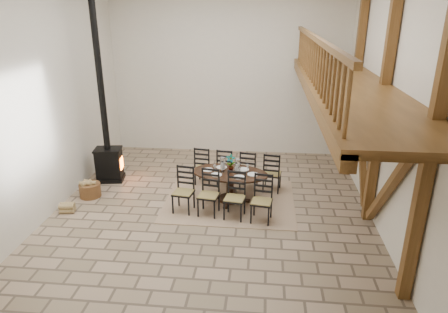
# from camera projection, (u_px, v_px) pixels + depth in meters

# --- Properties ---
(ground) EXTENTS (8.00, 8.00, 0.00)m
(ground) POSITION_uv_depth(u_px,v_px,m) (212.00, 210.00, 8.98)
(ground) COLOR #9D8369
(ground) RESTS_ON ground
(room_shell) EXTENTS (7.02, 8.02, 5.01)m
(room_shell) POSITION_uv_depth(u_px,v_px,m) (270.00, 77.00, 7.80)
(room_shell) COLOR beige
(room_shell) RESTS_ON ground
(rug) EXTENTS (3.00, 2.50, 0.02)m
(rug) POSITION_uv_depth(u_px,v_px,m) (230.00, 200.00, 9.44)
(rug) COLOR tan
(rug) RESTS_ON ground
(dining_table) EXTENTS (2.44, 2.27, 1.13)m
(dining_table) POSITION_uv_depth(u_px,v_px,m) (230.00, 186.00, 9.31)
(dining_table) COLOR black
(dining_table) RESTS_ON ground
(wood_stove) EXTENTS (0.75, 0.62, 5.00)m
(wood_stove) POSITION_uv_depth(u_px,v_px,m) (107.00, 140.00, 10.16)
(wood_stove) COLOR black
(wood_stove) RESTS_ON ground
(log_basket) EXTENTS (0.50, 0.50, 0.42)m
(log_basket) POSITION_uv_depth(u_px,v_px,m) (90.00, 189.00, 9.59)
(log_basket) COLOR brown
(log_basket) RESTS_ON ground
(log_stack) EXTENTS (0.35, 0.27, 0.22)m
(log_stack) POSITION_uv_depth(u_px,v_px,m) (67.00, 208.00, 8.86)
(log_stack) COLOR tan
(log_stack) RESTS_ON ground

